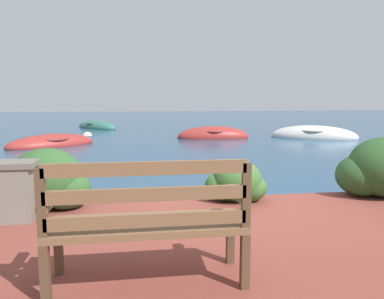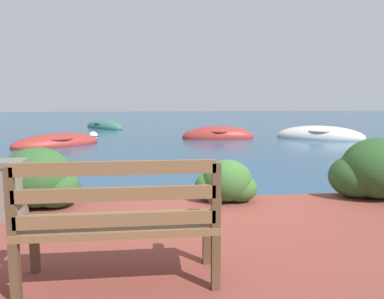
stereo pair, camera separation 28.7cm
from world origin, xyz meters
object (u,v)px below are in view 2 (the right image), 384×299
(rowboat_nearest, at_px, (57,144))
(rowboat_outer, at_px, (104,127))
(mooring_buoy, at_px, (93,136))
(park_bench, at_px, (119,219))
(rowboat_mid, at_px, (320,137))
(rowboat_far, at_px, (218,137))

(rowboat_nearest, distance_m, rowboat_outer, 7.20)
(mooring_buoy, bearing_deg, park_bench, -80.81)
(rowboat_nearest, relative_size, rowboat_outer, 1.02)
(rowboat_nearest, relative_size, rowboat_mid, 0.88)
(rowboat_nearest, bearing_deg, rowboat_outer, 47.73)
(park_bench, distance_m, rowboat_outer, 17.44)
(park_bench, relative_size, mooring_buoy, 3.47)
(park_bench, relative_size, rowboat_far, 0.50)
(rowboat_far, bearing_deg, rowboat_nearest, 18.39)
(rowboat_nearest, xyz_separation_m, rowboat_far, (5.71, 1.52, 0.01))
(park_bench, bearing_deg, mooring_buoy, 102.89)
(park_bench, distance_m, mooring_buoy, 12.64)
(park_bench, relative_size, rowboat_mid, 0.41)
(mooring_buoy, bearing_deg, rowboat_outer, 91.71)
(rowboat_far, distance_m, mooring_buoy, 4.93)
(park_bench, xyz_separation_m, rowboat_outer, (-2.16, 17.29, -0.64))
(rowboat_mid, bearing_deg, mooring_buoy, -158.09)
(park_bench, relative_size, rowboat_nearest, 0.46)
(rowboat_mid, distance_m, mooring_buoy, 8.87)
(park_bench, distance_m, rowboat_far, 12.01)
(rowboat_mid, height_order, mooring_buoy, rowboat_mid)
(park_bench, xyz_separation_m, rowboat_nearest, (-2.87, 10.13, -0.64))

